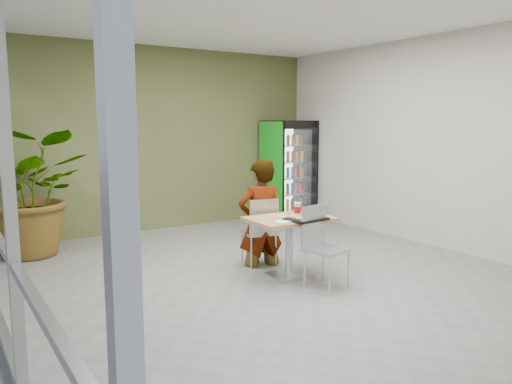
% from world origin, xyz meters
% --- Properties ---
extents(ground, '(7.00, 7.00, 0.00)m').
position_xyz_m(ground, '(0.00, 0.00, 0.00)').
color(ground, slate).
rests_on(ground, ground).
extents(room_envelope, '(6.00, 7.00, 3.20)m').
position_xyz_m(room_envelope, '(0.00, 0.00, 1.60)').
color(room_envelope, beige).
rests_on(room_envelope, ground).
extents(dining_table, '(1.02, 0.73, 0.75)m').
position_xyz_m(dining_table, '(0.21, -0.00, 0.54)').
color(dining_table, tan).
rests_on(dining_table, ground).
extents(chair_far, '(0.47, 0.48, 0.91)m').
position_xyz_m(chair_far, '(0.18, 0.58, 0.54)').
color(chair_far, silver).
rests_on(chair_far, ground).
extents(chair_near, '(0.50, 0.50, 0.94)m').
position_xyz_m(chair_near, '(0.30, -0.46, 0.55)').
color(chair_near, silver).
rests_on(chair_near, ground).
extents(seated_woman, '(0.70, 0.52, 1.73)m').
position_xyz_m(seated_woman, '(0.20, 0.63, 0.56)').
color(seated_woman, black).
rests_on(seated_woman, ground).
extents(pizza_plate, '(0.32, 0.28, 0.03)m').
position_xyz_m(pizza_plate, '(0.21, 0.08, 0.77)').
color(pizza_plate, white).
rests_on(pizza_plate, dining_table).
extents(soda_cup, '(0.09, 0.09, 0.16)m').
position_xyz_m(soda_cup, '(0.37, 0.06, 0.83)').
color(soda_cup, white).
rests_on(soda_cup, dining_table).
extents(napkin_stack, '(0.20, 0.20, 0.02)m').
position_xyz_m(napkin_stack, '(-0.08, -0.23, 0.76)').
color(napkin_stack, white).
rests_on(napkin_stack, dining_table).
extents(cafeteria_tray, '(0.49, 0.38, 0.03)m').
position_xyz_m(cafeteria_tray, '(0.27, -0.24, 0.76)').
color(cafeteria_tray, black).
rests_on(cafeteria_tray, dining_table).
extents(beverage_fridge, '(0.96, 0.78, 1.93)m').
position_xyz_m(beverage_fridge, '(2.50, 3.08, 0.97)').
color(beverage_fridge, black).
rests_on(beverage_fridge, ground).
extents(potted_plant, '(2.06, 1.94, 1.82)m').
position_xyz_m(potted_plant, '(-2.24, 2.82, 0.91)').
color(potted_plant, '#27612A').
rests_on(potted_plant, ground).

